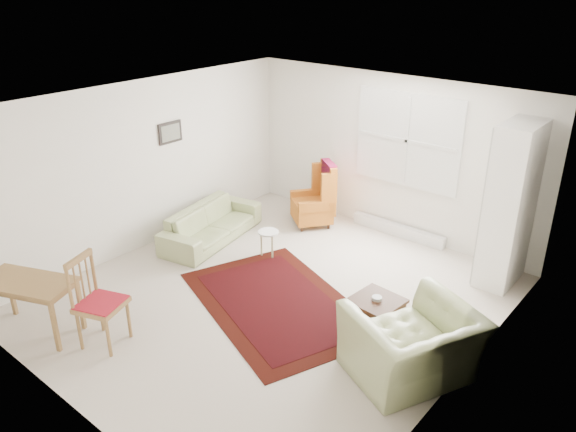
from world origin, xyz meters
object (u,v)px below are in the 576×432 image
Objects in this scene: coffee_table at (376,315)px; desk at (31,307)px; sofa at (211,218)px; armchair at (412,339)px; wingback_chair at (312,194)px; stool at (269,243)px; cabinet at (511,205)px; desk_chair at (101,302)px.

coffee_table is 3.98m from desk.
desk reaches higher than coffee_table.
sofa is 4.06m from armchair.
sofa is 1.72× the size of wingback_chair.
desk reaches higher than stool.
stool is at bearing -85.18° from armchair.
armchair is at bearing -114.15° from sofa.
armchair is 3.11m from stool.
cabinet reaches higher than stool.
cabinet is 2.03× the size of desk.
wingback_chair is 3.13m from cabinet.
coffee_table is (2.42, -1.91, -0.31)m from wingback_chair.
sofa is 1.51× the size of armchair.
desk is at bearing 96.17° from desk_chair.
cabinet is (2.87, 1.53, 0.90)m from stool.
stool is (-2.22, 0.62, -0.02)m from coffee_table.
armchair is (3.96, -0.91, 0.10)m from sofa.
sofa is at bearing 94.20° from desk.
cabinet reaches higher than sofa.
sofa is 3.30m from coffee_table.
wingback_chair reaches higher than stool.
wingback_chair is at bearing -102.23° from armchair.
sofa is 3.42× the size of coffee_table.
armchair is 0.55× the size of cabinet.
armchair is at bearing -90.27° from cabinet.
coffee_table is 1.33× the size of stool.
coffee_table reaches higher than stool.
desk_chair is (0.82, 0.41, 0.19)m from desk.
desk_chair reaches higher than wingback_chair.
sofa is 1.69m from wingback_chair.
sofa is at bearing -83.78° from wingback_chair.
cabinet is at bearing -54.06° from desk_chair.
wingback_chair is 4.06m from desk_chair.
armchair is at bearing -0.56° from wingback_chair.
armchair is 1.12× the size of desk.
armchair is 3.90m from wingback_chair.
wingback_chair is 2.66× the size of stool.
coffee_table is at bearing -109.23° from sofa.
sofa is at bearing 172.03° from coffee_table.
cabinet is (-0.04, 2.59, 0.62)m from armchair.
cabinet is at bearing 73.09° from coffee_table.
stool is (1.05, 0.16, -0.17)m from sofa.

